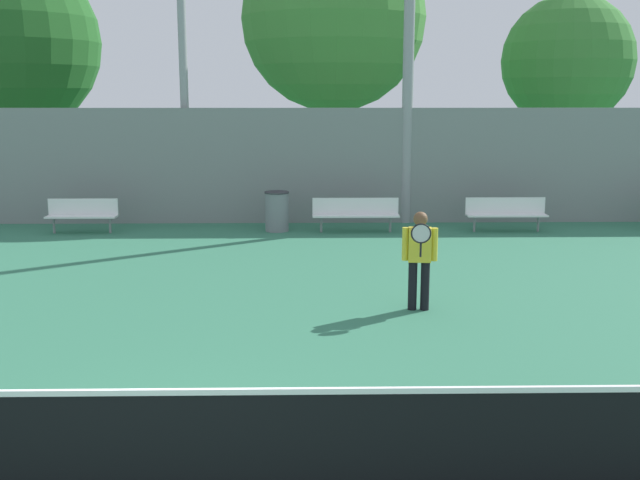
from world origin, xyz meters
name	(u,v)px	position (x,y,z in m)	size (l,w,h in m)	color
tennis_net	(153,442)	(0.00, 0.00, 0.49)	(10.76, 0.09, 0.96)	#195128
tennis_player	(420,255)	(3.08, 5.54, 0.89)	(0.55, 0.42, 1.58)	black
bench_courtside_near	(356,211)	(2.53, 12.41, 0.51)	(2.14, 0.40, 0.83)	white
bench_courtside_far	(506,211)	(6.28, 12.40, 0.51)	(1.99, 0.40, 0.83)	white
bench_adjacent_court	(82,212)	(-4.20, 12.40, 0.51)	(1.71, 0.40, 0.83)	white
light_pole_far_right	(182,20)	(-1.86, 14.04, 5.21)	(0.90, 0.60, 8.29)	#939399
trash_bin	(277,211)	(0.58, 12.53, 0.50)	(0.61, 0.61, 0.99)	gray
back_fence	(256,166)	(0.00, 13.72, 1.51)	(31.65, 0.06, 3.01)	gray
tree_green_tall	(334,18)	(2.20, 18.77, 5.72)	(5.87, 5.87, 8.66)	brown
tree_green_broad	(568,62)	(10.27, 20.20, 4.44)	(4.45, 4.45, 6.69)	brown
tree_dark_dense	(8,43)	(-8.58, 19.94, 5.04)	(5.99, 5.99, 8.04)	brown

